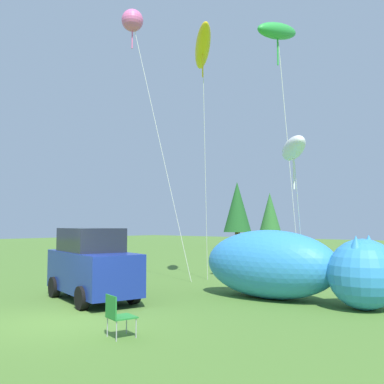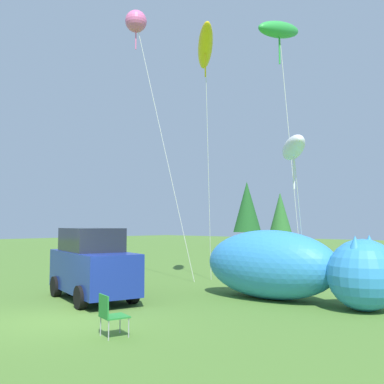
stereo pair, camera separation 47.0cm
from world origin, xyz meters
The scene contains 10 objects.
ground_plane centered at (0.00, 0.00, 0.00)m, with size 120.00×120.00×0.00m, color #4C752D.
parked_car centered at (-1.77, 2.22, 1.10)m, with size 4.36×2.55×2.27m.
folding_chair centered at (2.40, -0.08, 0.52)m, with size 0.64×0.64×0.90m.
inflatable_cat centered at (2.95, 6.28, 1.02)m, with size 6.32×2.46×2.21m.
kite_yellow_hero centered at (-1.52, 7.40, 9.79)m, with size 2.72×2.70×10.45m.
kite_pink_octopus centered at (-4.68, 6.25, 11.52)m, with size 2.93×1.78×12.06m.
kite_green_fish centered at (1.84, 7.76, 9.55)m, with size 0.71×2.65×10.21m.
kite_white_ghost centered at (3.19, 6.27, 4.78)m, with size 1.87×2.59×5.28m.
horizon_tree_east centered at (-14.50, 34.00, 3.55)m, with size 2.42×2.42×5.78m.
horizon_tree_west centered at (-15.81, 29.82, 4.14)m, with size 2.83×2.83×6.74m.
Camera 2 is at (10.03, -5.59, 2.39)m, focal length 40.00 mm.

